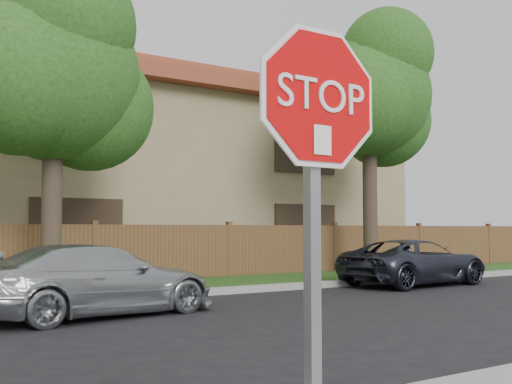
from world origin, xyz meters
TOP-DOWN VIEW (x-y plane):
  - tree_mid at (2.52, 9.57)m, footprint 4.80×3.90m
  - tree_right at (12.02, 9.57)m, footprint 4.80×3.90m
  - stop_sign at (1.11, -1.48)m, footprint 1.01×0.13m
  - sedan_right at (2.45, 6.25)m, footprint 4.44×2.38m
  - sedan_far_right at (11.35, 7.32)m, footprint 4.47×2.30m

SIDE VIEW (x-z plane):
  - sedan_far_right at x=11.35m, z-range 0.00..1.21m
  - sedan_right at x=2.45m, z-range 0.00..1.22m
  - stop_sign at x=1.11m, z-range 0.55..3.11m
  - tree_mid at x=2.52m, z-range 1.20..8.55m
  - tree_right at x=12.02m, z-range 1.47..9.67m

